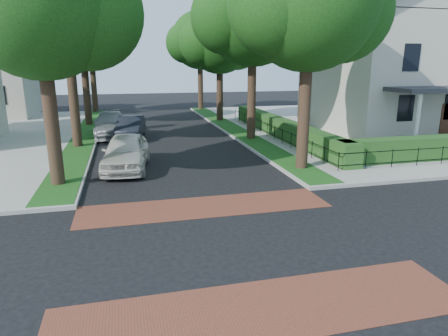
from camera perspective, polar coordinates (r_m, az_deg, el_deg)
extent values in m
plane|color=black|center=(11.66, 0.43, -10.88)|extent=(120.00, 120.00, 0.00)
cube|color=gray|center=(36.95, 23.11, 5.89)|extent=(30.00, 30.00, 0.15)
cube|color=brown|center=(14.53, -2.72, -5.53)|extent=(9.00, 2.20, 0.01)
cube|color=brown|center=(9.00, 5.80, -19.41)|extent=(9.00, 2.20, 0.01)
cube|color=#1B4A15|center=(30.74, 1.35, 5.65)|extent=(1.60, 29.80, 0.02)
cube|color=#1B4A15|center=(29.81, -19.18, 4.54)|extent=(1.60, 29.80, 0.02)
cylinder|color=black|center=(19.03, 11.52, 10.82)|extent=(0.56, 0.56, 7.35)
sphere|color=#12340E|center=(19.18, 12.16, 22.47)|extent=(6.20, 6.20, 6.20)
sphere|color=#12340E|center=(20.17, 16.36, 20.68)|extent=(4.65, 4.65, 4.65)
sphere|color=#12340E|center=(18.35, 7.70, 22.07)|extent=(4.34, 4.34, 4.34)
cylinder|color=black|center=(26.47, 4.00, 12.50)|extent=(0.56, 0.56, 7.70)
sphere|color=#12340E|center=(26.62, 4.17, 21.28)|extent=(6.60, 6.60, 6.60)
sphere|color=#12340E|center=(27.47, 7.79, 20.15)|extent=(4.95, 4.95, 4.95)
sphere|color=#12340E|center=(25.94, 0.60, 20.82)|extent=(4.62, 4.62, 4.62)
sphere|color=#12340E|center=(28.27, 3.29, 21.94)|extent=(4.29, 4.29, 4.29)
cylinder|color=black|center=(35.16, -0.61, 12.24)|extent=(0.56, 0.56, 6.65)
sphere|color=#12340E|center=(35.18, -0.63, 17.97)|extent=(5.80, 5.80, 5.80)
sphere|color=#12340E|center=(35.85, 1.86, 17.26)|extent=(4.35, 4.35, 4.35)
sphere|color=#12340E|center=(34.66, -2.99, 17.50)|extent=(4.06, 4.06, 4.06)
sphere|color=#12340E|center=(36.64, -1.02, 18.62)|extent=(3.77, 3.77, 3.77)
cylinder|color=black|center=(43.95, -3.40, 12.96)|extent=(0.56, 0.56, 7.00)
sphere|color=#12340E|center=(43.99, -3.47, 17.78)|extent=(6.00, 6.00, 6.00)
sphere|color=#12340E|center=(44.60, -1.36, 17.25)|extent=(4.50, 4.50, 4.50)
sphere|color=#12340E|center=(43.52, -5.45, 17.38)|extent=(4.20, 4.20, 4.20)
sphere|color=#12340E|center=(45.51, -3.72, 18.31)|extent=(3.90, 3.90, 3.90)
cylinder|color=black|center=(17.47, -23.72, 8.98)|extent=(0.56, 0.56, 7.00)
sphere|color=#12340E|center=(17.62, -19.11, 20.23)|extent=(4.50, 4.50, 4.50)
cylinder|color=black|center=(25.35, -20.95, 11.88)|extent=(0.56, 0.56, 8.05)
sphere|color=#12340E|center=(25.56, -21.89, 21.41)|extent=(6.40, 6.40, 6.40)
sphere|color=#12340E|center=(25.67, -17.55, 20.83)|extent=(4.80, 4.80, 4.80)
sphere|color=#12340E|center=(25.56, -25.66, 20.36)|extent=(4.48, 4.48, 4.48)
cylinder|color=black|center=(34.33, -19.17, 11.56)|extent=(0.56, 0.56, 6.86)
sphere|color=#12340E|center=(34.36, -19.70, 17.59)|extent=(5.60, 5.60, 5.60)
sphere|color=#12340E|center=(34.54, -16.94, 17.11)|extent=(4.20, 4.20, 4.20)
sphere|color=#12340E|center=(34.29, -22.11, 16.88)|extent=(3.92, 3.92, 3.92)
sphere|color=#12340E|center=(35.78, -19.39, 18.27)|extent=(3.64, 3.64, 3.64)
cylinder|color=black|center=(43.29, -18.21, 12.33)|extent=(0.56, 0.56, 7.14)
sphere|color=#12340E|center=(43.34, -18.62, 17.31)|extent=(6.20, 6.20, 6.20)
sphere|color=#12340E|center=(43.54, -16.22, 16.94)|extent=(4.65, 4.65, 4.65)
sphere|color=#12340E|center=(43.25, -20.74, 16.74)|extent=(4.34, 4.34, 4.34)
sphere|color=#12340E|center=(44.91, -18.40, 17.85)|extent=(4.03, 4.03, 4.03)
cube|color=#184718|center=(27.54, 8.26, 5.67)|extent=(1.00, 18.00, 1.20)
cube|color=beige|center=(33.02, 24.14, 11.99)|extent=(12.00, 10.00, 8.00)
cylinder|color=white|center=(24.99, 25.92, 6.32)|extent=(0.24, 0.24, 3.00)
imported|color=beige|center=(19.93, -13.84, 2.24)|extent=(2.64, 5.27, 1.72)
imported|color=black|center=(28.28, -13.22, 5.69)|extent=(2.30, 4.80, 1.52)
imported|color=gray|center=(29.38, -15.82, 6.00)|extent=(2.55, 5.84, 1.67)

